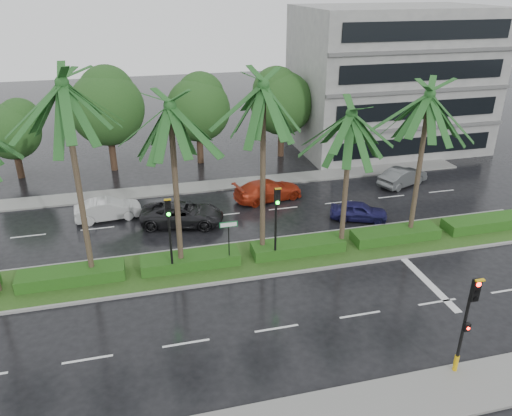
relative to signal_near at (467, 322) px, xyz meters
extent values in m
plane|color=black|center=(-6.00, 9.39, -2.50)|extent=(120.00, 120.00, 0.00)
cube|color=slate|center=(-6.00, 21.39, -2.44)|extent=(40.00, 2.00, 0.12)
cube|color=gray|center=(-6.00, 10.39, -2.43)|extent=(36.00, 4.00, 0.14)
cube|color=#254818|center=(-6.00, 10.39, -2.36)|extent=(35.60, 3.70, 0.02)
cube|color=#204614|center=(-15.00, 10.39, -2.05)|extent=(5.20, 1.40, 0.60)
cube|color=#204614|center=(-9.00, 10.39, -2.05)|extent=(5.20, 1.40, 0.60)
cube|color=#204614|center=(-3.00, 10.39, -2.05)|extent=(5.20, 1.40, 0.60)
cube|color=#204614|center=(3.00, 10.39, -2.05)|extent=(5.20, 1.40, 0.60)
cube|color=#204614|center=(9.00, 10.39, -2.05)|extent=(5.20, 1.40, 0.60)
cube|color=silver|center=(-18.00, 16.39, -2.50)|extent=(2.00, 0.12, 0.01)
cube|color=silver|center=(-14.00, 4.39, -2.50)|extent=(2.00, 0.12, 0.01)
cube|color=silver|center=(-14.00, 16.39, -2.50)|extent=(2.00, 0.12, 0.01)
cube|color=silver|center=(-10.00, 4.39, -2.50)|extent=(2.00, 0.12, 0.01)
cube|color=silver|center=(-10.00, 16.39, -2.50)|extent=(2.00, 0.12, 0.01)
cube|color=silver|center=(-6.00, 4.39, -2.50)|extent=(2.00, 0.12, 0.01)
cube|color=silver|center=(-6.00, 16.39, -2.50)|extent=(2.00, 0.12, 0.01)
cube|color=silver|center=(-2.00, 4.39, -2.50)|extent=(2.00, 0.12, 0.01)
cube|color=silver|center=(-2.00, 16.39, -2.50)|extent=(2.00, 0.12, 0.01)
cube|color=silver|center=(2.00, 4.39, -2.50)|extent=(2.00, 0.12, 0.01)
cube|color=silver|center=(2.00, 16.39, -2.50)|extent=(2.00, 0.12, 0.01)
cube|color=silver|center=(6.00, 4.39, -2.50)|extent=(2.00, 0.12, 0.01)
cube|color=silver|center=(6.00, 16.39, -2.50)|extent=(2.00, 0.12, 0.01)
cube|color=silver|center=(10.00, 16.39, -2.50)|extent=(2.00, 0.12, 0.01)
cube|color=silver|center=(2.50, 6.39, -2.50)|extent=(0.40, 6.00, 0.01)
cylinder|color=#403125|center=(-14.00, 10.49, 2.57)|extent=(0.28, 0.28, 9.85)
cylinder|color=#403125|center=(-14.00, 10.49, -2.13)|extent=(0.40, 0.40, 0.44)
cylinder|color=#403125|center=(-9.50, 10.29, 1.96)|extent=(0.28, 0.28, 8.64)
cylinder|color=#403125|center=(-9.50, 10.29, -2.13)|extent=(0.40, 0.40, 0.44)
cylinder|color=#403125|center=(-5.00, 10.59, 2.30)|extent=(0.28, 0.28, 9.31)
cylinder|color=#403125|center=(-5.00, 10.59, -2.13)|extent=(0.40, 0.40, 0.44)
cylinder|color=#403125|center=(-0.50, 10.19, 1.52)|extent=(0.28, 0.28, 7.74)
cylinder|color=#403125|center=(-0.50, 10.19, -2.13)|extent=(0.40, 0.40, 0.44)
cylinder|color=#403125|center=(4.00, 10.49, 1.86)|extent=(0.28, 0.28, 8.42)
cylinder|color=#403125|center=(4.00, 10.49, -2.13)|extent=(0.40, 0.40, 0.44)
cylinder|color=black|center=(0.00, 0.09, -0.68)|extent=(0.12, 0.12, 3.40)
cube|color=black|center=(0.00, -0.09, 1.47)|extent=(0.30, 0.18, 0.90)
cube|color=gold|center=(0.00, -0.21, 1.95)|extent=(0.34, 0.12, 0.06)
cylinder|color=#FF0C05|center=(0.00, -0.19, 1.77)|extent=(0.18, 0.04, 0.18)
cylinder|color=black|center=(0.00, -0.19, 1.47)|extent=(0.18, 0.04, 0.18)
cylinder|color=black|center=(0.00, -0.19, 1.17)|extent=(0.18, 0.04, 0.18)
cylinder|color=gold|center=(0.00, 0.09, -2.03)|extent=(0.18, 0.18, 0.70)
cube|color=black|center=(0.00, -0.07, -0.18)|extent=(0.22, 0.16, 0.32)
cylinder|color=#FF0C05|center=(0.00, -0.16, -0.18)|extent=(0.12, 0.03, 0.12)
cylinder|color=black|center=(-10.00, 9.79, -0.65)|extent=(0.12, 0.12, 3.40)
cube|color=black|center=(-10.00, 9.61, 1.50)|extent=(0.30, 0.18, 0.90)
cube|color=gold|center=(-10.00, 9.49, 1.98)|extent=(0.34, 0.12, 0.06)
cylinder|color=black|center=(-10.00, 9.51, 1.80)|extent=(0.18, 0.04, 0.18)
cylinder|color=black|center=(-10.00, 9.51, 1.50)|extent=(0.18, 0.04, 0.18)
cylinder|color=#0CE519|center=(-10.00, 9.51, 1.20)|extent=(0.18, 0.04, 0.18)
cylinder|color=black|center=(-4.50, 9.79, -0.65)|extent=(0.12, 0.12, 3.40)
cube|color=black|center=(-4.50, 9.61, 1.50)|extent=(0.30, 0.18, 0.90)
cube|color=gold|center=(-4.50, 9.49, 1.98)|extent=(0.34, 0.12, 0.06)
cylinder|color=black|center=(-4.50, 9.51, 1.80)|extent=(0.18, 0.04, 0.18)
cylinder|color=black|center=(-4.50, 9.51, 1.50)|extent=(0.18, 0.04, 0.18)
cylinder|color=#0CE519|center=(-4.50, 9.51, 1.20)|extent=(0.18, 0.04, 0.18)
cylinder|color=black|center=(-7.00, 9.89, -1.05)|extent=(0.06, 0.06, 2.60)
cube|color=#0C5926|center=(-7.00, 9.86, 0.10)|extent=(0.95, 0.04, 0.30)
cube|color=white|center=(-7.00, 9.84, 0.10)|extent=(0.85, 0.01, 0.22)
cylinder|color=#362718|center=(-20.00, 26.89, -1.48)|extent=(0.52, 0.52, 2.04)
sphere|color=#183C16|center=(-20.00, 26.89, 1.17)|extent=(4.20, 4.20, 4.20)
sphere|color=#183C16|center=(-20.00, 27.19, 1.98)|extent=(3.15, 3.15, 3.15)
cylinder|color=#362718|center=(-13.00, 26.89, -1.12)|extent=(0.52, 0.52, 2.77)
sphere|color=#183C16|center=(-13.00, 26.89, 2.47)|extent=(5.69, 5.69, 5.69)
sphere|color=#183C16|center=(-13.00, 27.19, 3.58)|extent=(4.27, 4.27, 4.27)
cylinder|color=#362718|center=(-6.00, 26.89, -1.25)|extent=(0.52, 0.52, 2.50)
sphere|color=#183C16|center=(-6.00, 26.89, 1.99)|extent=(5.14, 5.14, 5.14)
sphere|color=#183C16|center=(-6.00, 27.19, 2.99)|extent=(3.85, 3.85, 3.85)
cylinder|color=#362718|center=(1.00, 26.89, -1.23)|extent=(0.52, 0.52, 2.56)
sphere|color=#183C16|center=(1.00, 26.89, 2.10)|extent=(5.26, 5.26, 5.26)
sphere|color=#183C16|center=(1.00, 27.19, 3.12)|extent=(3.94, 3.94, 3.94)
cylinder|color=#362718|center=(8.00, 26.89, -1.40)|extent=(0.52, 0.52, 2.22)
sphere|color=#183C16|center=(8.00, 26.89, 1.49)|extent=(4.56, 4.56, 4.56)
sphere|color=#183C16|center=(8.00, 27.19, 2.37)|extent=(3.42, 3.42, 3.42)
cube|color=gray|center=(11.00, 27.39, 3.50)|extent=(16.00, 10.00, 12.00)
imported|color=#B6B6B6|center=(-13.30, 17.63, -1.83)|extent=(1.80, 4.23, 1.36)
imported|color=black|center=(-8.80, 15.71, -1.79)|extent=(3.50, 5.53, 1.42)
imported|color=#A82A12|center=(-2.58, 18.10, -1.80)|extent=(2.83, 5.12, 1.40)
imported|color=navy|center=(2.14, 13.57, -1.89)|extent=(2.72, 3.86, 1.22)
imported|color=#4E5153|center=(7.80, 18.17, -1.83)|extent=(2.90, 4.35, 1.36)
camera|label=1|loc=(-11.26, -12.59, 11.58)|focal=35.00mm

